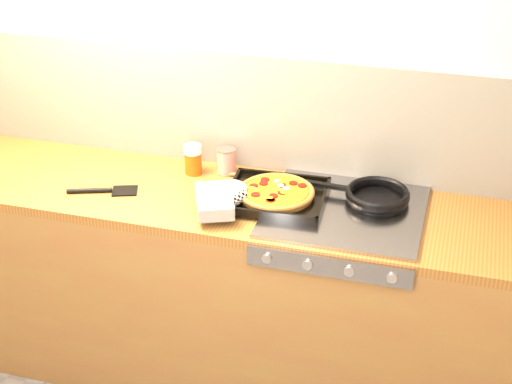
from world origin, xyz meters
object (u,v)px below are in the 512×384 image
(tomato_can, at_px, (226,161))
(juice_glass, at_px, (193,159))
(pizza_on_tray, at_px, (259,195))
(frying_pan, at_px, (376,196))

(tomato_can, xyz_separation_m, juice_glass, (-0.13, -0.04, 0.01))
(juice_glass, bearing_deg, tomato_can, 16.73)
(pizza_on_tray, relative_size, tomato_can, 4.58)
(pizza_on_tray, xyz_separation_m, tomato_can, (-0.21, 0.22, 0.01))
(pizza_on_tray, height_order, tomato_can, tomato_can)
(frying_pan, relative_size, juice_glass, 3.35)
(pizza_on_tray, bearing_deg, frying_pan, 15.98)
(juice_glass, bearing_deg, frying_pan, -4.23)
(frying_pan, xyz_separation_m, tomato_can, (-0.65, 0.10, 0.02))
(frying_pan, height_order, juice_glass, juice_glass)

